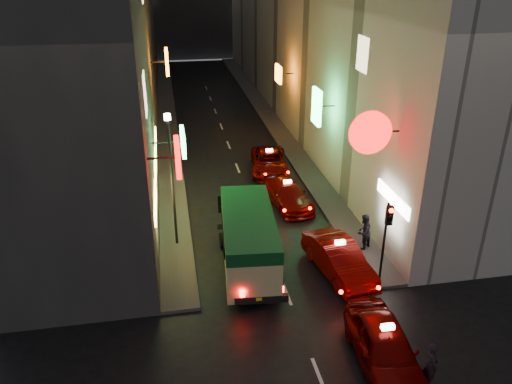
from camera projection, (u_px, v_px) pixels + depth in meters
building_left at (108, 6)px, 37.72m from camera, size 7.52×52.00×18.00m
building_right at (312, 3)px, 40.32m from camera, size 8.13×52.00×18.00m
sidewalk_left at (167, 118)px, 42.12m from camera, size 1.50×52.00×0.15m
sidewalk_right at (266, 113)px, 43.50m from camera, size 1.50×52.00×0.15m
minibus at (248, 235)px, 21.07m from camera, size 2.63×6.20×2.60m
taxi_near at (385, 345)px, 16.15m from camera, size 2.69×5.75×1.95m
taxi_second at (339, 257)px, 21.02m from camera, size 3.04×5.59×1.86m
taxi_third at (287, 192)px, 27.06m from camera, size 2.63×4.94×1.67m
taxi_far at (269, 160)px, 31.32m from camera, size 2.65×5.10×1.72m
pedestrian_crossing at (432, 362)px, 15.44m from camera, size 0.45×0.64×1.81m
pedestrian_sidewalk at (364, 229)px, 22.59m from camera, size 0.85×0.77×1.91m
traffic_light at (387, 226)px, 19.60m from camera, size 0.26×0.43×3.50m
lamp_post at (172, 173)px, 21.86m from camera, size 0.28×0.28×6.22m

